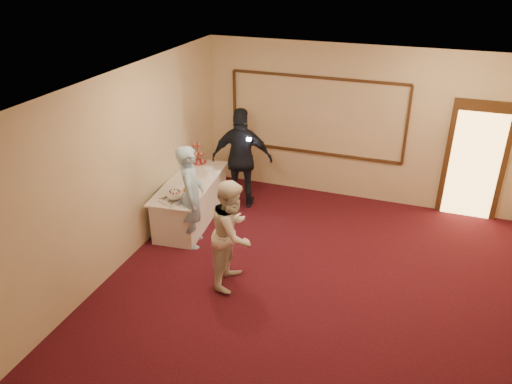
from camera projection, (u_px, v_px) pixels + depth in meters
The scene contains 14 objects.
floor at pixel (307, 299), 7.17m from camera, with size 7.00×7.00×0.00m, color black.
room_walls at pixel (315, 170), 6.27m from camera, with size 6.04×7.04×3.02m.
wall_molding at pixel (316, 116), 9.63m from camera, with size 3.45×0.04×1.55m.
doorway at pixel (475, 161), 8.95m from camera, with size 1.05×0.07×2.20m.
buffet_table at pixel (191, 201), 9.09m from camera, with size 1.02×2.16×0.77m.
pavlova_tray at pixel (175, 197), 8.22m from camera, with size 0.46×0.53×0.17m.
cupcake_stand at pixel (198, 154), 9.63m from camera, with size 0.32×0.32×0.47m.
plate_stack_a at pixel (190, 178), 8.86m from camera, with size 0.21×0.21×0.18m.
plate_stack_b at pixel (208, 172), 9.12m from camera, with size 0.18×0.18×0.15m.
tart at pixel (191, 190), 8.55m from camera, with size 0.29×0.29×0.06m.
man at pixel (191, 197), 8.14m from camera, with size 0.64×0.42×1.77m, color #97C2E9.
woman at pixel (233, 233), 7.20m from camera, with size 0.81×0.63×1.66m, color white.
guest at pixel (242, 159), 9.34m from camera, with size 1.14×0.48×1.95m, color black.
camera_flash at pixel (249, 139), 8.89m from camera, with size 0.07×0.04×0.05m, color white.
Camera 1 is at (1.25, -5.65, 4.57)m, focal length 35.00 mm.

